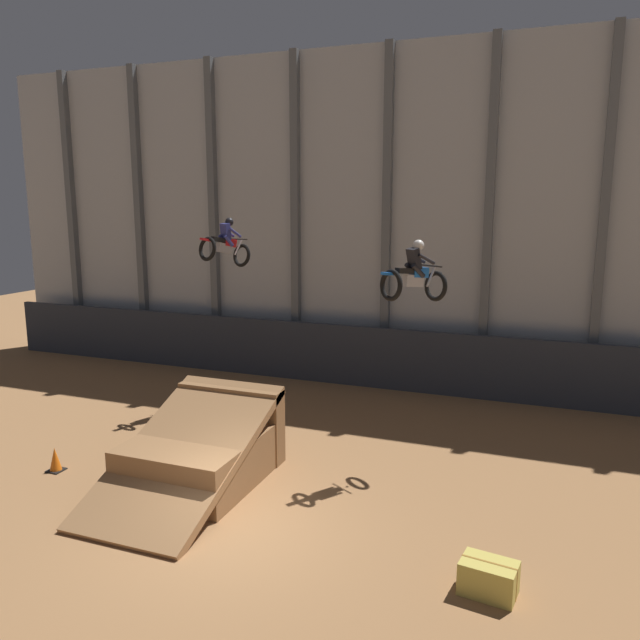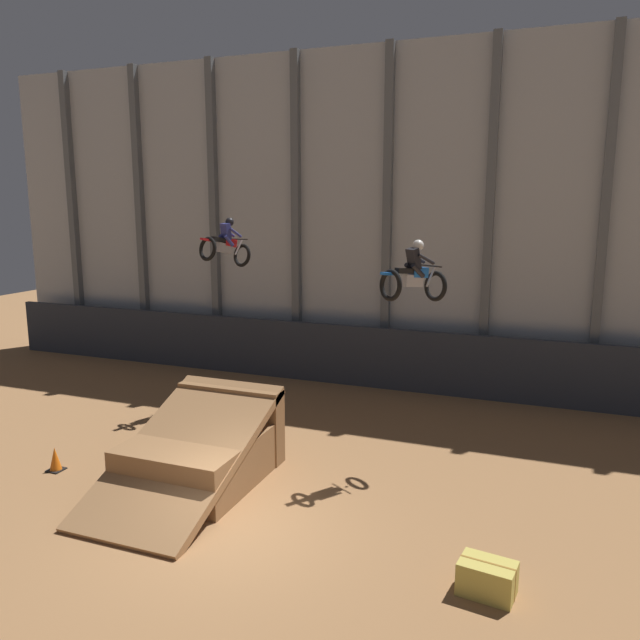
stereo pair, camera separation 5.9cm
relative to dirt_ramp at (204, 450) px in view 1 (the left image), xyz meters
name	(u,v)px [view 1 (the left image)]	position (x,y,z in m)	size (l,w,h in m)	color
ground_plane	(233,533)	(1.84, -1.99, -0.68)	(60.00, 60.00, 0.00)	#996B42
arena_back_wall	(388,219)	(1.84, 9.27, 5.06)	(32.00, 0.40, 11.48)	#ADB2B7
lower_barrier	(378,358)	(1.84, 8.36, 0.38)	(31.36, 0.20, 2.11)	#2D333D
dirt_ramp	(204,450)	(0.00, 0.00, 0.00)	(2.74, 4.82, 2.02)	olive
rider_bike_left_air	(226,245)	(-2.15, 5.07, 4.37)	(1.22, 1.78, 1.58)	black
rider_bike_right_air	(414,276)	(4.29, 2.48, 3.97)	(1.50, 1.70, 1.51)	black
traffic_cone_near_ramp	(55,460)	(-3.52, -0.97, -0.40)	(0.36, 0.36, 0.58)	black
hay_bale_trackside	(489,578)	(6.67, -2.16, -0.40)	(0.97, 0.72, 0.57)	#CCB751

